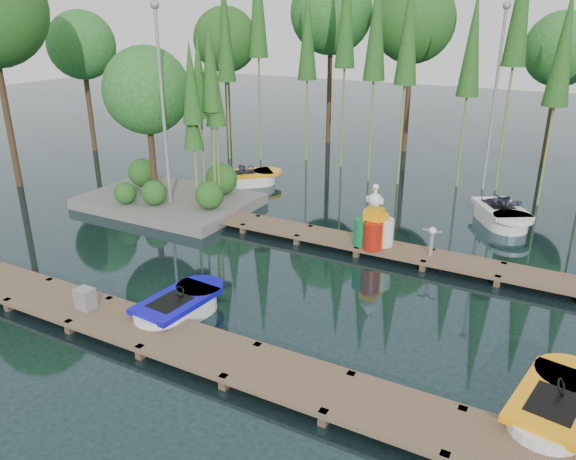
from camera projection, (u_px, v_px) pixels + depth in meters
The scene contains 15 objects.
ground_plane at pixel (264, 268), 16.15m from camera, with size 90.00×90.00×0.00m, color #1D3236.
near_dock at pixel (160, 335), 12.39m from camera, with size 18.00×1.50×0.50m.
far_dock at pixel (332, 238), 17.66m from camera, with size 15.00×1.20×0.50m.
island at pixel (162, 120), 20.50m from camera, with size 6.20×4.20×6.75m.
tree_screen at pixel (351, 31), 23.49m from camera, with size 34.42×18.53×10.31m.
lamp_island at pixel (162, 94), 19.10m from camera, with size 0.30×0.30×7.25m.
lamp_rear at pixel (496, 84), 21.80m from camera, with size 0.30×0.30×7.25m.
boat_blue at pixel (178, 308), 13.45m from camera, with size 1.36×2.67×0.87m.
boat_yellow_near at pixel (555, 410), 9.98m from camera, with size 1.73×2.99×0.95m.
boat_yellow_far at pixel (248, 178), 23.83m from camera, with size 2.75×2.73×1.34m.
boat_white_far at pixel (501, 215), 19.43m from camera, with size 2.64×3.13×1.37m.
utility_cabinet at pixel (85, 299), 13.28m from camera, with size 0.41×0.35×0.51m, color gray.
yellow_barrel at pixel (377, 230), 16.81m from camera, with size 0.66×0.66×0.99m, color #FFA10D.
drum_cluster at pixel (374, 229), 16.68m from camera, with size 1.12×1.03×1.93m.
seagull_post at pixel (432, 237), 16.03m from camera, with size 0.55×0.30×0.88m.
Camera 1 is at (7.63, -12.52, 6.90)m, focal length 35.00 mm.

